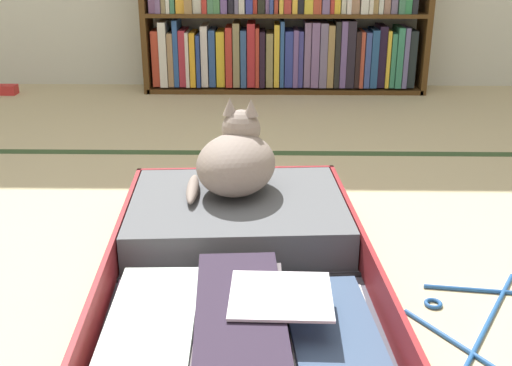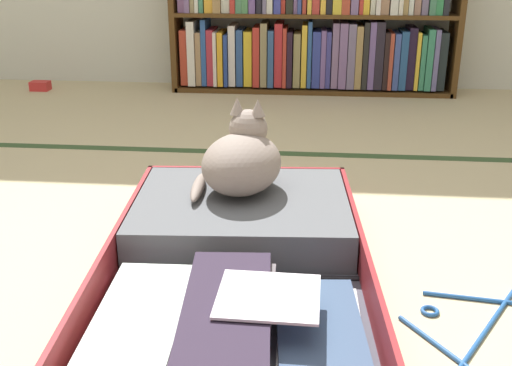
% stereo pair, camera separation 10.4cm
% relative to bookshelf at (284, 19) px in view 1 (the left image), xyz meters
% --- Properties ---
extents(ground_plane, '(10.00, 10.00, 0.00)m').
position_rel_bookshelf_xyz_m(ground_plane, '(-0.20, -2.27, -0.38)').
color(ground_plane, '#C7B78A').
extents(tatami_border, '(4.80, 0.05, 0.00)m').
position_rel_bookshelf_xyz_m(tatami_border, '(-0.20, -1.09, -0.38)').
color(tatami_border, '#344E2A').
rests_on(tatami_border, ground_plane).
extents(bookshelf, '(1.51, 0.23, 0.82)m').
position_rel_bookshelf_xyz_m(bookshelf, '(0.00, 0.00, 0.00)').
color(bookshelf, '#4F3316').
rests_on(bookshelf, ground_plane).
extents(open_suitcase, '(0.66, 1.03, 0.12)m').
position_rel_bookshelf_xyz_m(open_suitcase, '(-0.16, -2.00, -0.33)').
color(open_suitcase, maroon).
rests_on(open_suitcase, ground_plane).
extents(black_cat, '(0.27, 0.30, 0.25)m').
position_rel_bookshelf_xyz_m(black_cat, '(-0.17, -1.77, -0.18)').
color(black_cat, gray).
rests_on(black_cat, open_suitcase).
extents(clothes_hanger, '(0.32, 0.39, 0.01)m').
position_rel_bookshelf_xyz_m(clothes_hanger, '(0.36, -2.20, -0.38)').
color(clothes_hanger, '#235497').
rests_on(clothes_hanger, ground_plane).
extents(small_red_pouch, '(0.10, 0.07, 0.05)m').
position_rel_bookshelf_xyz_m(small_red_pouch, '(-1.48, -0.13, -0.36)').
color(small_red_pouch, red).
rests_on(small_red_pouch, ground_plane).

